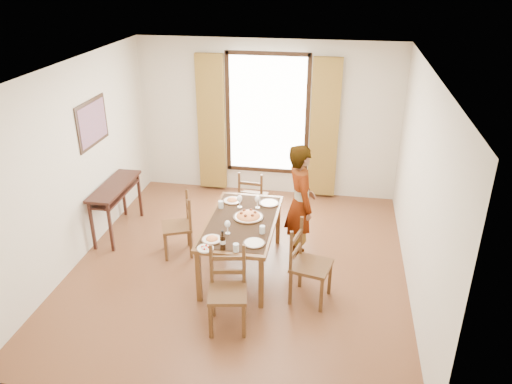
% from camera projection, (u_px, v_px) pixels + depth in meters
% --- Properties ---
extents(ground, '(5.00, 5.00, 0.00)m').
position_uv_depth(ground, '(240.00, 265.00, 6.94)').
color(ground, '#472816').
rests_on(ground, ground).
extents(room_shell, '(4.60, 5.10, 2.74)m').
position_uv_depth(room_shell, '(240.00, 158.00, 6.40)').
color(room_shell, beige).
rests_on(room_shell, ground).
extents(console_table, '(0.38, 1.20, 0.80)m').
position_uv_depth(console_table, '(115.00, 192.00, 7.50)').
color(console_table, '#341811').
rests_on(console_table, ground).
extents(dining_table, '(0.89, 1.66, 0.76)m').
position_uv_depth(dining_table, '(242.00, 225.00, 6.56)').
color(dining_table, brown).
rests_on(dining_table, ground).
extents(chair_west, '(0.53, 0.53, 0.92)m').
position_uv_depth(chair_west, '(179.00, 227.00, 7.05)').
color(chair_west, '#50351A').
rests_on(chair_west, ground).
extents(chair_north, '(0.44, 0.44, 0.92)m').
position_uv_depth(chair_north, '(253.00, 199.00, 7.86)').
color(chair_north, '#50351A').
rests_on(chair_north, ground).
extents(chair_south, '(0.50, 0.50, 0.98)m').
position_uv_depth(chair_south, '(228.00, 292.00, 5.63)').
color(chair_south, '#50351A').
rests_on(chair_south, ground).
extents(chair_east, '(0.54, 0.54, 1.02)m').
position_uv_depth(chair_east, '(308.00, 266.00, 6.07)').
color(chair_east, '#50351A').
rests_on(chair_east, ground).
extents(man, '(0.87, 0.80, 1.69)m').
position_uv_depth(man, '(300.00, 204.00, 6.78)').
color(man, gray).
rests_on(man, ground).
extents(plate_sw, '(0.27, 0.27, 0.05)m').
position_uv_depth(plate_sw, '(212.00, 238.00, 6.06)').
color(plate_sw, silver).
rests_on(plate_sw, dining_table).
extents(plate_se, '(0.27, 0.27, 0.05)m').
position_uv_depth(plate_se, '(254.00, 242.00, 5.99)').
color(plate_se, silver).
rests_on(plate_se, dining_table).
extents(plate_nw, '(0.27, 0.27, 0.05)m').
position_uv_depth(plate_nw, '(232.00, 200.00, 7.03)').
color(plate_nw, silver).
rests_on(plate_nw, dining_table).
extents(plate_ne, '(0.27, 0.27, 0.05)m').
position_uv_depth(plate_ne, '(269.00, 202.00, 6.96)').
color(plate_ne, silver).
rests_on(plate_ne, dining_table).
extents(pasta_platter, '(0.40, 0.40, 0.10)m').
position_uv_depth(pasta_platter, '(248.00, 215.00, 6.57)').
color(pasta_platter, red).
rests_on(pasta_platter, dining_table).
extents(caprese_plate, '(0.20, 0.20, 0.04)m').
position_uv_depth(caprese_plate, '(205.00, 248.00, 5.88)').
color(caprese_plate, silver).
rests_on(caprese_plate, dining_table).
extents(wine_glass_a, '(0.08, 0.08, 0.18)m').
position_uv_depth(wine_glass_a, '(228.00, 227.00, 6.18)').
color(wine_glass_a, white).
rests_on(wine_glass_a, dining_table).
extents(wine_glass_b, '(0.08, 0.08, 0.18)m').
position_uv_depth(wine_glass_b, '(258.00, 202.00, 6.82)').
color(wine_glass_b, white).
rests_on(wine_glass_b, dining_table).
extents(wine_glass_c, '(0.08, 0.08, 0.18)m').
position_uv_depth(wine_glass_c, '(240.00, 201.00, 6.83)').
color(wine_glass_c, white).
rests_on(wine_glass_c, dining_table).
extents(tumbler_a, '(0.07, 0.07, 0.10)m').
position_uv_depth(tumbler_a, '(262.00, 230.00, 6.21)').
color(tumbler_a, silver).
rests_on(tumbler_a, dining_table).
extents(tumbler_b, '(0.07, 0.07, 0.10)m').
position_uv_depth(tumbler_b, '(221.00, 204.00, 6.84)').
color(tumbler_b, silver).
rests_on(tumbler_b, dining_table).
extents(tumbler_c, '(0.07, 0.07, 0.10)m').
position_uv_depth(tumbler_c, '(236.00, 248.00, 5.82)').
color(tumbler_c, silver).
rests_on(tumbler_c, dining_table).
extents(wine_bottle, '(0.07, 0.07, 0.25)m').
position_uv_depth(wine_bottle, '(223.00, 240.00, 5.84)').
color(wine_bottle, black).
rests_on(wine_bottle, dining_table).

